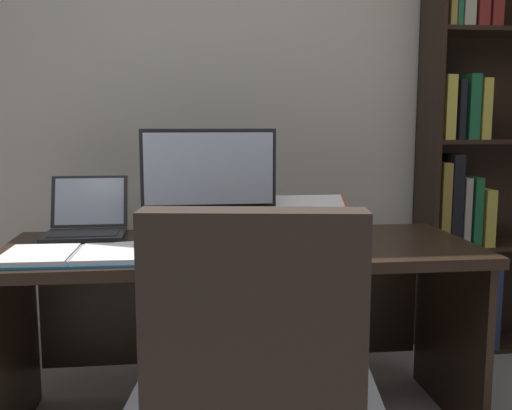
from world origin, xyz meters
name	(u,v)px	position (x,y,z in m)	size (l,w,h in m)	color
wall_back	(253,102)	(0.00, 2.00, 1.28)	(4.80, 0.12, 2.57)	beige
desk	(239,288)	(-0.15, 1.20, 0.53)	(1.78, 0.70, 0.73)	black
bookshelf	(491,153)	(1.20, 1.79, 1.03)	(0.96, 0.28, 2.18)	black
monitor	(209,180)	(-0.26, 1.34, 0.95)	(0.55, 0.16, 0.43)	#232326
laptop	(86,224)	(-0.76, 1.35, 0.78)	(0.31, 0.31, 0.23)	#232326
keyboard	(214,248)	(-0.26, 1.00, 0.74)	(0.42, 0.15, 0.02)	#232326
computer_mouse	(296,244)	(0.04, 1.00, 0.75)	(0.06, 0.10, 0.04)	#232326
reading_stand_with_book	(311,213)	(0.18, 1.39, 0.80)	(0.34, 0.24, 0.14)	#232326
open_binder	(76,255)	(-0.73, 0.95, 0.74)	(0.50, 0.31, 0.02)	#2D84C6
notepad	(137,248)	(-0.53, 1.07, 0.73)	(0.15, 0.21, 0.01)	white
pen	(143,245)	(-0.51, 1.07, 0.74)	(0.01, 0.01, 0.14)	black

